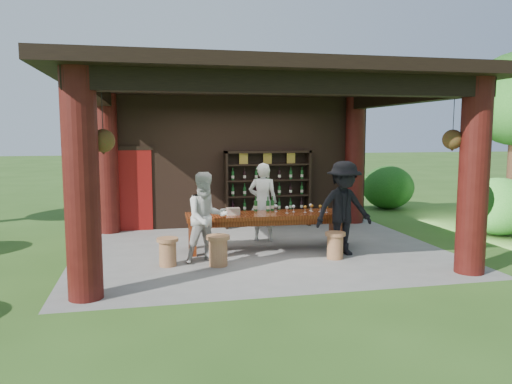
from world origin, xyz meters
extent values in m
plane|color=#2D5119|center=(0.00, 0.00, 0.00)|extent=(90.00, 90.00, 0.00)
cube|color=slate|center=(0.00, 0.00, -0.05)|extent=(7.40, 5.90, 0.10)
cube|color=black|center=(0.00, 2.75, 1.65)|extent=(7.00, 0.18, 3.30)
cube|color=maroon|center=(-2.60, 2.65, 1.00)|extent=(0.95, 0.06, 2.00)
cylinder|color=#380C0A|center=(-3.15, -2.40, 1.65)|extent=(0.50, 0.50, 3.30)
cylinder|color=#380C0A|center=(3.15, -2.40, 1.65)|extent=(0.50, 0.50, 3.30)
cylinder|color=#380C0A|center=(-3.15, 2.55, 1.65)|extent=(0.50, 0.50, 3.30)
cylinder|color=#380C0A|center=(3.15, 2.55, 1.65)|extent=(0.50, 0.50, 3.30)
cube|color=black|center=(0.00, -2.40, 3.15)|extent=(6.70, 0.35, 0.35)
cube|color=black|center=(-3.15, 0.00, 3.15)|extent=(0.30, 5.20, 0.30)
cube|color=black|center=(3.15, 0.00, 3.15)|extent=(0.30, 5.20, 0.30)
cube|color=black|center=(0.00, 0.00, 3.40)|extent=(7.50, 6.00, 0.20)
cylinder|color=black|center=(-2.85, -2.20, 2.62)|extent=(0.01, 0.01, 0.75)
cone|color=black|center=(-2.85, -2.20, 2.17)|extent=(0.32, 0.32, 0.18)
sphere|color=#1E5919|center=(-2.85, -2.20, 2.28)|extent=(0.34, 0.34, 0.34)
cylinder|color=black|center=(2.85, -2.20, 2.62)|extent=(0.01, 0.01, 0.75)
cone|color=black|center=(2.85, -2.20, 2.17)|extent=(0.32, 0.32, 0.18)
sphere|color=#1E5919|center=(2.85, -2.20, 2.28)|extent=(0.34, 0.34, 0.34)
cube|color=#58210C|center=(0.15, 0.03, 0.71)|extent=(3.33, 0.95, 0.08)
cube|color=#58210C|center=(0.15, 0.03, 0.61)|extent=(3.12, 0.80, 0.12)
cube|color=#58210C|center=(-1.39, -0.25, 0.34)|extent=(0.12, 0.12, 0.67)
cube|color=#58210C|center=(1.67, -0.34, 0.34)|extent=(0.12, 0.12, 0.67)
cube|color=#58210C|center=(-1.37, 0.40, 0.34)|extent=(0.12, 0.12, 0.67)
cube|color=#58210C|center=(1.69, 0.31, 0.34)|extent=(0.12, 0.12, 0.67)
cylinder|color=#965E3C|center=(-1.02, -1.04, 0.25)|extent=(0.33, 0.33, 0.49)
cylinder|color=#965E3C|center=(-1.02, -1.04, 0.52)|extent=(0.42, 0.42, 0.07)
cylinder|color=#965E3C|center=(1.23, -1.02, 0.23)|extent=(0.31, 0.31, 0.45)
cylinder|color=#965E3C|center=(1.23, -1.02, 0.48)|extent=(0.39, 0.39, 0.06)
cylinder|color=#965E3C|center=(-1.91, -0.86, 0.23)|extent=(0.31, 0.31, 0.45)
cylinder|color=#965E3C|center=(-1.91, -0.86, 0.48)|extent=(0.39, 0.39, 0.06)
imported|color=silver|center=(0.25, 0.83, 0.87)|extent=(0.73, 0.59, 1.74)
imported|color=beige|center=(-1.19, -0.74, 0.84)|extent=(0.94, 0.80, 1.68)
imported|color=black|center=(1.50, -0.76, 0.92)|extent=(1.27, 0.83, 1.85)
cube|color=#BF6672|center=(-0.56, 0.00, 0.82)|extent=(0.27, 0.19, 0.14)
ellipsoid|color=#194C14|center=(5.80, 0.26, 0.57)|extent=(1.59, 1.59, 1.35)
ellipsoid|color=#194C14|center=(5.18, 4.55, 0.58)|extent=(1.60, 1.60, 1.36)
camera|label=1|loc=(-2.24, -9.79, 2.40)|focal=35.00mm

